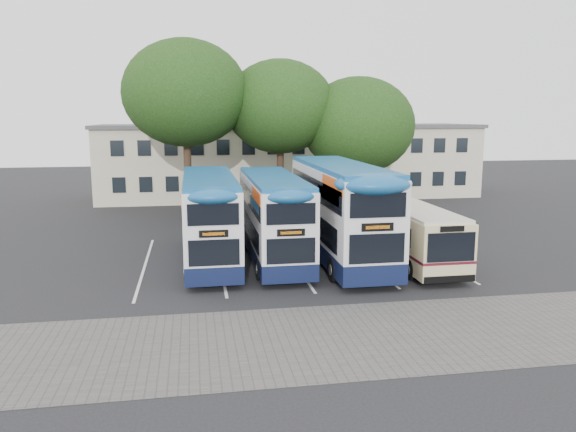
# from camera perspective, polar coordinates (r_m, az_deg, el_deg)

# --- Properties ---
(ground) EXTENTS (120.00, 120.00, 0.00)m
(ground) POSITION_cam_1_polar(r_m,az_deg,el_deg) (23.93, 11.43, -6.92)
(ground) COLOR black
(ground) RESTS_ON ground
(paving_strip) EXTENTS (40.00, 6.00, 0.01)m
(paving_strip) POSITION_cam_1_polar(r_m,az_deg,el_deg) (18.84, 11.19, -11.65)
(paving_strip) COLOR #595654
(paving_strip) RESTS_ON ground
(bay_lines) EXTENTS (14.12, 11.00, 0.01)m
(bay_lines) POSITION_cam_1_polar(r_m,az_deg,el_deg) (27.60, 0.35, -4.40)
(bay_lines) COLOR silver
(bay_lines) RESTS_ON ground
(depot_building) EXTENTS (32.40, 8.40, 6.20)m
(depot_building) POSITION_cam_1_polar(r_m,az_deg,el_deg) (49.16, 0.19, 5.74)
(depot_building) COLOR beige
(depot_building) RESTS_ON ground
(lamp_post) EXTENTS (0.25, 1.05, 9.06)m
(lamp_post) POSITION_cam_1_polar(r_m,az_deg,el_deg) (43.75, 9.64, 7.59)
(lamp_post) COLOR gray
(lamp_post) RESTS_ON ground
(tree_left) EXTENTS (8.19, 8.19, 11.87)m
(tree_left) POSITION_cam_1_polar(r_m,az_deg,el_deg) (37.90, -10.38, 12.16)
(tree_left) COLOR black
(tree_left) RESTS_ON ground
(tree_mid) EXTENTS (7.51, 7.51, 10.74)m
(tree_mid) POSITION_cam_1_polar(r_m,az_deg,el_deg) (38.99, -0.80, 11.03)
(tree_mid) COLOR black
(tree_mid) RESTS_ON ground
(tree_right) EXTENTS (7.87, 7.87, 9.62)m
(tree_right) POSITION_cam_1_polar(r_m,az_deg,el_deg) (39.71, 7.12, 9.10)
(tree_right) COLOR black
(tree_right) RESTS_ON ground
(bus_dd_left) EXTENTS (2.43, 10.03, 4.18)m
(bus_dd_left) POSITION_cam_1_polar(r_m,az_deg,el_deg) (26.97, -7.98, 0.15)
(bus_dd_left) COLOR #0E1635
(bus_dd_left) RESTS_ON ground
(bus_dd_mid) EXTENTS (2.40, 9.89, 4.12)m
(bus_dd_mid) POSITION_cam_1_polar(r_m,az_deg,el_deg) (27.04, -1.52, 0.20)
(bus_dd_mid) COLOR #0E1635
(bus_dd_mid) RESTS_ON ground
(bus_dd_right) EXTENTS (2.72, 11.23, 4.68)m
(bus_dd_right) POSITION_cam_1_polar(r_m,az_deg,el_deg) (27.23, 5.28, 0.89)
(bus_dd_right) COLOR #0E1635
(bus_dd_right) RESTS_ON ground
(bus_single) EXTENTS (2.35, 9.24, 2.75)m
(bus_single) POSITION_cam_1_polar(r_m,az_deg,el_deg) (27.68, 12.02, -1.28)
(bus_single) COLOR #CEBE89
(bus_single) RESTS_ON ground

